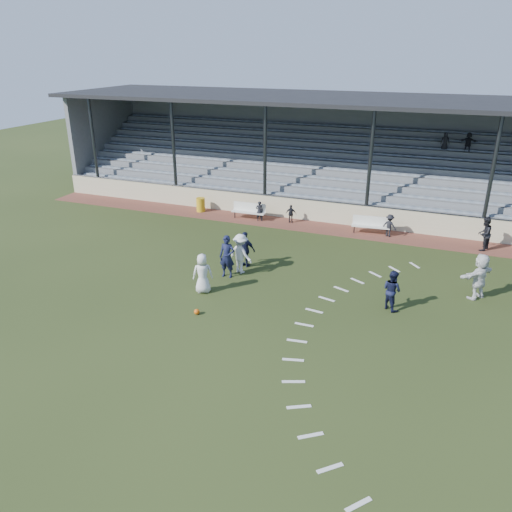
{
  "coord_description": "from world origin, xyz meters",
  "views": [
    {
      "loc": [
        6.91,
        -15.28,
        9.29
      ],
      "look_at": [
        0.0,
        2.5,
        1.3
      ],
      "focal_mm": 35.0,
      "sensor_mm": 36.0,
      "label": 1
    }
  ],
  "objects": [
    {
      "name": "ground",
      "position": [
        0.0,
        0.0,
        0.0
      ],
      "size": [
        90.0,
        90.0,
        0.0
      ],
      "primitive_type": "plane",
      "color": "#263314",
      "rests_on": "ground"
    },
    {
      "name": "cinder_track",
      "position": [
        0.0,
        10.5,
        0.01
      ],
      "size": [
        34.0,
        2.0,
        0.02
      ],
      "primitive_type": "cube",
      "color": "brown",
      "rests_on": "ground"
    },
    {
      "name": "retaining_wall",
      "position": [
        0.0,
        11.55,
        0.6
      ],
      "size": [
        34.0,
        0.18,
        1.2
      ],
      "primitive_type": "cube",
      "color": "beige",
      "rests_on": "ground"
    },
    {
      "name": "bench_left",
      "position": [
        -3.54,
        10.49,
        0.58
      ],
      "size": [
        2.01,
        0.48,
        0.95
      ],
      "rotation": [
        0.0,
        0.0,
        0.02
      ],
      "color": "silver",
      "rests_on": "cinder_track"
    },
    {
      "name": "bench_right",
      "position": [
        3.5,
        10.54,
        0.58
      ],
      "size": [
        2.03,
        0.64,
        0.95
      ],
      "rotation": [
        0.0,
        0.0,
        0.1
      ],
      "color": "silver",
      "rests_on": "cinder_track"
    },
    {
      "name": "trash_bin",
      "position": [
        -6.83,
        10.75,
        0.44
      ],
      "size": [
        0.53,
        0.53,
        0.84
      ],
      "primitive_type": "cylinder",
      "color": "gold",
      "rests_on": "cinder_track"
    },
    {
      "name": "football",
      "position": [
        -1.14,
        -0.72,
        0.11
      ],
      "size": [
        0.21,
        0.21,
        0.21
      ],
      "primitive_type": "sphere",
      "color": "#D0550C",
      "rests_on": "ground"
    },
    {
      "name": "player_white_lead",
      "position": [
        -1.76,
        1.05,
        0.83
      ],
      "size": [
        0.97,
        0.84,
        1.67
      ],
      "primitive_type": "imported",
      "rotation": [
        0.0,
        0.0,
        3.62
      ],
      "color": "silver",
      "rests_on": "ground"
    },
    {
      "name": "player_navy_lead",
      "position": [
        -1.45,
        2.77,
        0.94
      ],
      "size": [
        0.71,
        0.49,
        1.89
      ],
      "primitive_type": "imported",
      "rotation": [
        0.0,
        0.0,
        0.05
      ],
      "color": "black",
      "rests_on": "ground"
    },
    {
      "name": "player_navy_mid",
      "position": [
        5.59,
        2.37,
        0.8
      ],
      "size": [
        0.98,
        0.95,
        1.59
      ],
      "primitive_type": "imported",
      "rotation": [
        0.0,
        0.0,
        2.48
      ],
      "color": "black",
      "rests_on": "ground"
    },
    {
      "name": "player_white_wing",
      "position": [
        -1.08,
        3.41,
        0.9
      ],
      "size": [
        1.32,
        1.01,
        1.8
      ],
      "primitive_type": "imported",
      "rotation": [
        0.0,
        0.0,
        2.81
      ],
      "color": "silver",
      "rests_on": "ground"
    },
    {
      "name": "player_navy_wing",
      "position": [
        -1.15,
        4.08,
        0.83
      ],
      "size": [
        1.01,
        0.49,
        1.67
      ],
      "primitive_type": "imported",
      "rotation": [
        0.0,
        0.0,
        3.06
      ],
      "color": "black",
      "rests_on": "ground"
    },
    {
      "name": "player_white_back",
      "position": [
        8.68,
        4.55,
        0.95
      ],
      "size": [
        1.54,
        1.72,
        1.9
      ],
      "primitive_type": "imported",
      "rotation": [
        0.0,
        0.0,
        4.03
      ],
      "color": "silver",
      "rests_on": "ground"
    },
    {
      "name": "official",
      "position": [
        9.03,
        10.16,
        0.87
      ],
      "size": [
        0.9,
        1.0,
        1.69
      ],
      "primitive_type": "imported",
      "rotation": [
        0.0,
        0.0,
        4.33
      ],
      "color": "black",
      "rests_on": "cinder_track"
    },
    {
      "name": "sub_left_near",
      "position": [
        -2.87,
        10.4,
        0.6
      ],
      "size": [
        0.49,
        0.41,
        1.16
      ],
      "primitive_type": "imported",
      "rotation": [
        0.0,
        0.0,
        3.51
      ],
      "color": "black",
      "rests_on": "cinder_track"
    },
    {
      "name": "sub_left_far",
      "position": [
        -1.06,
        10.73,
        0.54
      ],
      "size": [
        0.64,
        0.34,
        1.04
      ],
      "primitive_type": "imported",
      "rotation": [
        0.0,
        0.0,
        3.28
      ],
      "color": "black",
      "rests_on": "cinder_track"
    },
    {
      "name": "sub_right",
      "position": [
        4.47,
        10.45,
        0.62
      ],
      "size": [
        0.88,
        0.68,
        1.21
      ],
      "primitive_type": "imported",
      "rotation": [
        0.0,
        0.0,
        2.8
      ],
      "color": "black",
      "rests_on": "cinder_track"
    },
    {
      "name": "grandstand",
      "position": [
        0.0,
        16.26,
        2.2
      ],
      "size": [
        34.6,
        9.0,
        6.61
      ],
      "color": "slate",
      "rests_on": "ground"
    },
    {
      "name": "penalty_arc",
      "position": [
        4.12,
        0.0,
        0.01
      ],
      "size": [
        3.89,
        14.63,
        0.01
      ],
      "color": "silver",
      "rests_on": "ground"
    }
  ]
}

